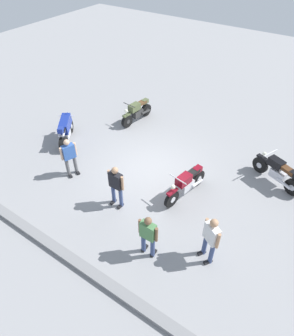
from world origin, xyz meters
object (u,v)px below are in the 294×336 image
object	(u,v)px
person_in_blue_shirt	(69,156)
motorcycle_black_cruiser	(278,172)
motorcycle_blue_sportbike	(66,129)
person_in_black_shirt	(116,184)
motorcycle_olive_vintage	(137,112)
person_in_green_shirt	(148,235)
motorcycle_maroon_cruiser	(186,184)
person_in_white_shirt	(211,237)

from	to	relation	value
person_in_blue_shirt	motorcycle_black_cruiser	bearing A→B (deg)	50.65
motorcycle_blue_sportbike	person_in_black_shirt	bearing A→B (deg)	-146.10
motorcycle_olive_vintage	motorcycle_black_cruiser	size ratio (longest dim) A/B	0.99
person_in_green_shirt	motorcycle_maroon_cruiser	bearing A→B (deg)	3.76
motorcycle_blue_sportbike	motorcycle_black_cruiser	size ratio (longest dim) A/B	0.88
person_in_green_shirt	person_in_white_shirt	bearing A→B (deg)	-62.24
person_in_white_shirt	motorcycle_blue_sportbike	bearing A→B (deg)	-73.51
motorcycle_blue_sportbike	person_in_white_shirt	xyz separation A→B (m)	(-7.59, 1.93, 0.37)
motorcycle_olive_vintage	person_in_black_shirt	xyz separation A→B (m)	(-2.56, 4.75, 0.44)
person_in_green_shirt	person_in_black_shirt	bearing A→B (deg)	60.60
person_in_blue_shirt	person_in_green_shirt	bearing A→B (deg)	3.56
person_in_blue_shirt	person_in_black_shirt	size ratio (longest dim) A/B	0.97
person_in_green_shirt	person_in_blue_shirt	distance (m)	4.52
motorcycle_black_cruiser	motorcycle_maroon_cruiser	bearing A→B (deg)	67.51
person_in_white_shirt	person_in_blue_shirt	distance (m)	5.84
motorcycle_black_cruiser	person_in_blue_shirt	size ratio (longest dim) A/B	1.24
motorcycle_black_cruiser	person_in_black_shirt	size ratio (longest dim) A/B	1.21
motorcycle_black_cruiser	person_in_black_shirt	bearing A→B (deg)	67.48
motorcycle_olive_vintage	person_in_blue_shirt	bearing A→B (deg)	8.63
motorcycle_blue_sportbike	person_in_black_shirt	distance (m)	4.50
motorcycle_olive_vintage	person_in_white_shirt	xyz separation A→B (m)	(-6.00, 4.96, 0.47)
motorcycle_blue_sportbike	person_in_white_shirt	world-z (taller)	person_in_white_shirt
motorcycle_olive_vintage	person_in_white_shirt	size ratio (longest dim) A/B	1.16
motorcycle_olive_vintage	person_in_blue_shirt	distance (m)	4.51
motorcycle_olive_vintage	motorcycle_black_cruiser	world-z (taller)	motorcycle_black_cruiser
motorcycle_maroon_cruiser	person_in_black_shirt	world-z (taller)	person_in_black_shirt
motorcycle_maroon_cruiser	person_in_white_shirt	distance (m)	2.60
motorcycle_black_cruiser	person_in_black_shirt	xyz separation A→B (m)	(4.15, 4.09, 0.40)
motorcycle_olive_vintage	person_in_black_shirt	world-z (taller)	person_in_black_shirt
person_in_green_shirt	person_in_blue_shirt	xyz separation A→B (m)	(4.33, -1.30, 0.01)
person_in_green_shirt	person_in_black_shirt	size ratio (longest dim) A/B	0.97
person_in_white_shirt	person_in_black_shirt	size ratio (longest dim) A/B	1.03
person_in_green_shirt	motorcycle_blue_sportbike	bearing A→B (deg)	64.35
person_in_white_shirt	person_in_black_shirt	distance (m)	3.45
motorcycle_maroon_cruiser	motorcycle_olive_vintage	size ratio (longest dim) A/B	1.06
motorcycle_blue_sportbike	motorcycle_olive_vintage	size ratio (longest dim) A/B	0.89
person_in_green_shirt	person_in_blue_shirt	bearing A→B (deg)	72.03
motorcycle_olive_vintage	person_in_blue_shirt	size ratio (longest dim) A/B	1.23
person_in_white_shirt	person_in_blue_shirt	world-z (taller)	person_in_white_shirt
motorcycle_blue_sportbike	person_in_white_shirt	distance (m)	7.84
motorcycle_black_cruiser	person_in_blue_shirt	distance (m)	7.58
motorcycle_blue_sportbike	person_in_blue_shirt	world-z (taller)	person_in_blue_shirt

